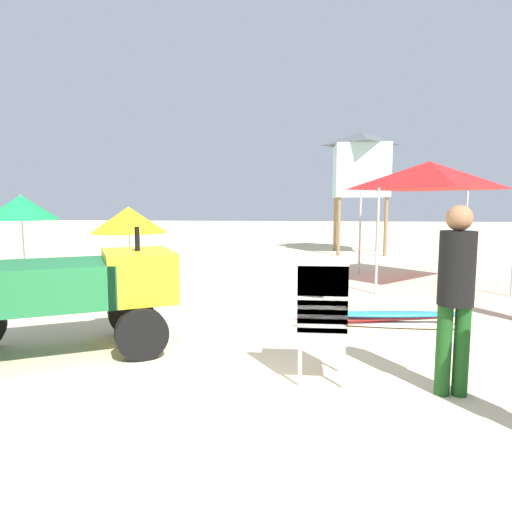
{
  "coord_description": "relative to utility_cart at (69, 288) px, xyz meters",
  "views": [
    {
      "loc": [
        0.75,
        -4.05,
        1.79
      ],
      "look_at": [
        0.12,
        2.46,
        1.02
      ],
      "focal_mm": 31.52,
      "sensor_mm": 36.0,
      "label": 1
    }
  ],
  "objects": [
    {
      "name": "stacked_plastic_chairs",
      "position": [
        2.94,
        -0.62,
        -0.04
      ],
      "size": [
        0.48,
        0.48,
        1.29
      ],
      "color": "white",
      "rests_on": "ground"
    },
    {
      "name": "lifeguard_far_right",
      "position": [
        4.14,
        -0.79,
        0.24
      ],
      "size": [
        0.32,
        0.32,
        1.77
      ],
      "color": "#194C19",
      "rests_on": "ground"
    },
    {
      "name": "surfboard_pile",
      "position": [
        3.94,
        1.54,
        -0.67
      ],
      "size": [
        2.55,
        0.71,
        0.24
      ],
      "color": "white",
      "rests_on": "ground"
    },
    {
      "name": "beach_umbrella_left",
      "position": [
        -2.17,
        7.51,
        0.52
      ],
      "size": [
        2.14,
        2.14,
        1.68
      ],
      "color": "beige",
      "rests_on": "ground"
    },
    {
      "name": "ground",
      "position": [
        1.96,
        -0.94,
        -0.78
      ],
      "size": [
        80.0,
        80.0,
        0.0
      ],
      "primitive_type": "plane",
      "color": "beige"
    },
    {
      "name": "popup_canopy",
      "position": [
        5.5,
        5.2,
        1.59
      ],
      "size": [
        2.6,
        2.6,
        2.68
      ],
      "color": "#B2B2B7",
      "rests_on": "ground"
    },
    {
      "name": "utility_cart",
      "position": [
        0.0,
        0.0,
        0.0
      ],
      "size": [
        2.81,
        2.24,
        1.5
      ],
      "color": "#1E6B38",
      "rests_on": "ground"
    },
    {
      "name": "traffic_cone_far",
      "position": [
        -1.68,
        3.06,
        -0.49
      ],
      "size": [
        0.41,
        0.41,
        0.59
      ],
      "primitive_type": "cone",
      "color": "orange",
      "rests_on": "ground"
    },
    {
      "name": "lifeguard_tower",
      "position": [
        4.81,
        11.24,
        2.33
      ],
      "size": [
        1.98,
        1.98,
        4.23
      ],
      "color": "olive",
      "rests_on": "ground"
    },
    {
      "name": "beach_umbrella_mid",
      "position": [
        -4.35,
        5.87,
        0.89
      ],
      "size": [
        1.81,
        1.81,
        1.99
      ],
      "color": "beige",
      "rests_on": "ground"
    }
  ]
}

